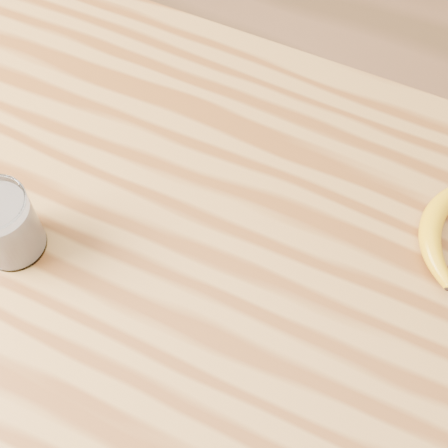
% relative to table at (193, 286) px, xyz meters
% --- Properties ---
extents(table, '(1.20, 0.80, 0.90)m').
position_rel_table_xyz_m(table, '(0.00, 0.00, 0.00)').
color(table, '#9F7035').
rests_on(table, ground).
extents(smoothie_glass, '(0.08, 0.08, 0.10)m').
position_rel_table_xyz_m(smoothie_glass, '(-0.21, -0.10, 0.18)').
color(smoothie_glass, white).
rests_on(smoothie_glass, table).
extents(banana, '(0.10, 0.25, 0.03)m').
position_rel_table_xyz_m(banana, '(0.28, 0.16, 0.15)').
color(banana, gold).
rests_on(banana, table).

